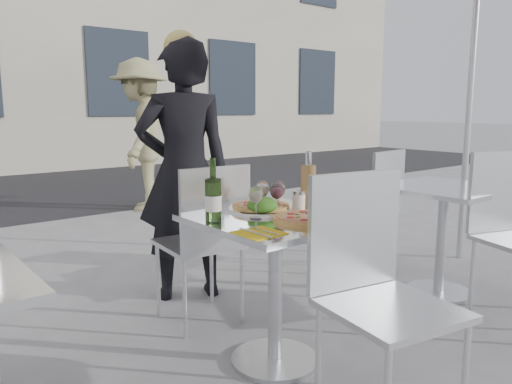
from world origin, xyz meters
TOP-DOWN VIEW (x-y plane):
  - ground at (0.00, 0.00)m, footprint 80.00×80.00m
  - main_table at (0.00, 0.00)m, footprint 0.72×0.72m
  - side_table_right at (1.50, 0.00)m, footprint 0.72×0.72m
  - chair_far at (-0.02, 0.58)m, footprint 0.47×0.48m
  - chair_near at (0.02, -0.58)m, footprint 0.53×0.54m
  - side_chair_rfar at (1.57, 0.63)m, footprint 0.47×0.49m
  - woman_diner at (0.13, 1.07)m, footprint 0.73×0.61m
  - pedestrian_b at (1.25, 3.97)m, footprint 1.24×1.39m
  - pizza_near at (0.06, -0.16)m, footprint 0.33×0.33m
  - pizza_far at (0.04, 0.16)m, footprint 0.33×0.33m
  - salad_plate at (-0.01, 0.08)m, footprint 0.22×0.22m
  - wine_bottle at (-0.30, 0.08)m, footprint 0.07×0.07m
  - carafe at (0.31, 0.09)m, footprint 0.08×0.08m
  - sugar_shaker at (0.16, 0.01)m, footprint 0.06×0.06m
  - wineglass_white_a at (-0.10, 0.02)m, footprint 0.07×0.07m
  - wineglass_white_b at (0.03, 0.13)m, footprint 0.07×0.07m
  - wineglass_red_a at (0.05, 0.05)m, footprint 0.07×0.07m
  - wineglass_red_b at (0.09, 0.08)m, footprint 0.07×0.07m
  - napkin_left at (-0.27, -0.20)m, footprint 0.18×0.20m
  - napkin_right at (0.27, -0.23)m, footprint 0.20×0.20m

SIDE VIEW (x-z plane):
  - ground at x=0.00m, z-range 0.00..0.00m
  - main_table at x=0.00m, z-range 0.16..0.91m
  - side_table_right at x=1.50m, z-range 0.16..0.91m
  - side_chair_rfar at x=1.57m, z-range 0.09..1.03m
  - chair_far at x=-0.02m, z-range 0.09..1.04m
  - chair_near at x=0.02m, z-range 0.09..1.10m
  - napkin_left at x=-0.27m, z-range 0.75..0.76m
  - napkin_right at x=0.27m, z-range 0.75..0.76m
  - pizza_near at x=0.06m, z-range 0.75..0.77m
  - pizza_far at x=0.04m, z-range 0.75..0.78m
  - salad_plate at x=-0.01m, z-range 0.74..0.83m
  - sugar_shaker at x=0.16m, z-range 0.75..0.86m
  - woman_diner at x=0.13m, z-range 0.00..1.70m
  - wineglass_white_a at x=-0.10m, z-range 0.78..0.94m
  - wineglass_white_b at x=0.03m, z-range 0.78..0.94m
  - wineglass_red_a at x=0.05m, z-range 0.78..0.94m
  - wineglass_red_b at x=0.09m, z-range 0.78..0.94m
  - wine_bottle at x=-0.30m, z-range 0.72..1.01m
  - carafe at x=0.31m, z-range 0.72..1.01m
  - pedestrian_b at x=1.25m, z-range 0.00..1.87m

